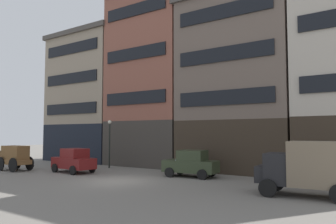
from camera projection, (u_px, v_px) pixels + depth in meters
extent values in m
plane|color=slate|center=(117.00, 181.00, 20.05)|extent=(120.00, 120.00, 0.00)
cube|color=black|center=(89.00, 143.00, 34.90)|extent=(9.01, 5.07, 3.92)
cube|color=gray|center=(90.00, 82.00, 35.34)|extent=(9.01, 5.07, 9.46)
cube|color=#47423D|center=(91.00, 37.00, 35.66)|extent=(9.51, 5.57, 0.50)
cube|color=black|center=(70.00, 109.00, 32.98)|extent=(7.57, 0.12, 1.10)
cube|color=black|center=(71.00, 78.00, 33.19)|extent=(7.57, 0.12, 1.10)
cube|color=black|center=(71.00, 48.00, 33.39)|extent=(7.57, 0.12, 1.10)
cube|color=#38332D|center=(152.00, 143.00, 30.11)|extent=(7.87, 5.07, 4.10)
cube|color=brown|center=(152.00, 59.00, 30.64)|extent=(7.87, 5.07, 11.95)
cube|color=black|center=(134.00, 98.00, 28.23)|extent=(6.61, 0.12, 1.10)
cube|color=black|center=(135.00, 53.00, 28.49)|extent=(6.61, 0.12, 1.10)
cube|color=black|center=(135.00, 10.00, 28.75)|extent=(6.61, 0.12, 1.10)
cube|color=#33281E|center=(238.00, 146.00, 25.37)|extent=(8.84, 5.07, 4.00)
cube|color=#66564C|center=(237.00, 61.00, 25.81)|extent=(8.84, 5.07, 9.69)
cube|color=black|center=(224.00, 97.00, 23.46)|extent=(7.42, 0.12, 1.10)
cube|color=black|center=(223.00, 54.00, 23.67)|extent=(7.42, 0.12, 1.10)
cube|color=black|center=(223.00, 11.00, 23.88)|extent=(7.42, 0.12, 1.10)
cube|color=brown|center=(15.00, 162.00, 25.75)|extent=(2.70, 1.30, 0.36)
cube|color=brown|center=(15.00, 153.00, 25.80)|extent=(2.30, 1.11, 1.10)
cube|color=brown|center=(7.00, 155.00, 26.42)|extent=(0.40, 1.04, 0.50)
cylinder|color=black|center=(0.00, 164.00, 25.66)|extent=(1.10, 0.08, 1.10)
cylinder|color=black|center=(17.00, 162.00, 26.83)|extent=(1.10, 0.08, 1.10)
cylinder|color=black|center=(13.00, 165.00, 24.65)|extent=(1.10, 0.08, 1.10)
cylinder|color=black|center=(30.00, 164.00, 25.83)|extent=(1.10, 0.08, 1.10)
cylinder|color=#513823|center=(1.00, 156.00, 26.95)|extent=(0.26, 0.10, 0.65)
cylinder|color=black|center=(1.00, 163.00, 27.20)|extent=(0.14, 0.14, 0.95)
cube|color=black|center=(281.00, 168.00, 15.75)|extent=(1.52, 1.80, 1.50)
cube|color=black|center=(267.00, 174.00, 16.08)|extent=(1.00, 1.51, 0.80)
cube|color=#756651|center=(321.00, 164.00, 14.88)|extent=(2.93, 2.10, 2.10)
cube|color=silver|center=(271.00, 163.00, 15.99)|extent=(0.29, 1.37, 0.64)
cylinder|color=black|center=(268.00, 188.00, 15.10)|extent=(0.85, 0.28, 0.84)
cylinder|color=black|center=(276.00, 183.00, 16.74)|extent=(0.85, 0.28, 0.84)
cube|color=#2D3823|center=(190.00, 166.00, 22.01)|extent=(3.84, 1.95, 0.80)
cube|color=#2D3823|center=(192.00, 155.00, 21.98)|extent=(1.93, 1.61, 0.70)
cube|color=silver|center=(181.00, 157.00, 22.38)|extent=(0.46, 1.34, 0.56)
cylinder|color=black|center=(169.00, 172.00, 21.81)|extent=(0.67, 0.24, 0.66)
cylinder|color=black|center=(180.00, 170.00, 23.29)|extent=(0.67, 0.24, 0.66)
cylinder|color=black|center=(202.00, 175.00, 20.67)|extent=(0.67, 0.24, 0.66)
cylinder|color=black|center=(211.00, 172.00, 22.15)|extent=(0.67, 0.24, 0.66)
cube|color=maroon|center=(73.00, 163.00, 24.45)|extent=(3.84, 1.97, 0.80)
cube|color=maroon|center=(75.00, 153.00, 24.40)|extent=(1.94, 1.62, 0.70)
cube|color=silver|center=(68.00, 154.00, 24.94)|extent=(0.47, 1.34, 0.56)
cylinder|color=black|center=(55.00, 168.00, 24.55)|extent=(0.67, 0.25, 0.66)
cylinder|color=black|center=(74.00, 166.00, 25.84)|extent=(0.67, 0.25, 0.66)
cylinder|color=black|center=(73.00, 170.00, 23.01)|extent=(0.67, 0.25, 0.66)
cylinder|color=black|center=(92.00, 168.00, 24.30)|extent=(0.67, 0.25, 0.66)
cylinder|color=#38332D|center=(321.00, 179.00, 18.18)|extent=(0.16, 0.16, 0.85)
cylinder|color=#38332D|center=(325.00, 179.00, 18.07)|extent=(0.16, 0.16, 0.85)
cylinder|color=#38332D|center=(322.00, 166.00, 18.18)|extent=(0.50, 0.50, 0.62)
sphere|color=tan|center=(322.00, 158.00, 18.20)|extent=(0.22, 0.22, 0.22)
cylinder|color=#38332D|center=(322.00, 156.00, 18.21)|extent=(0.28, 0.28, 0.02)
cylinder|color=#38332D|center=(322.00, 155.00, 18.21)|extent=(0.18, 0.18, 0.09)
cylinder|color=black|center=(109.00, 146.00, 27.74)|extent=(0.12, 0.12, 3.80)
sphere|color=silver|center=(110.00, 122.00, 27.87)|extent=(0.32, 0.32, 0.32)
cylinder|color=maroon|center=(262.00, 176.00, 19.96)|extent=(0.24, 0.24, 0.70)
sphere|color=maroon|center=(262.00, 170.00, 19.98)|extent=(0.22, 0.22, 0.22)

